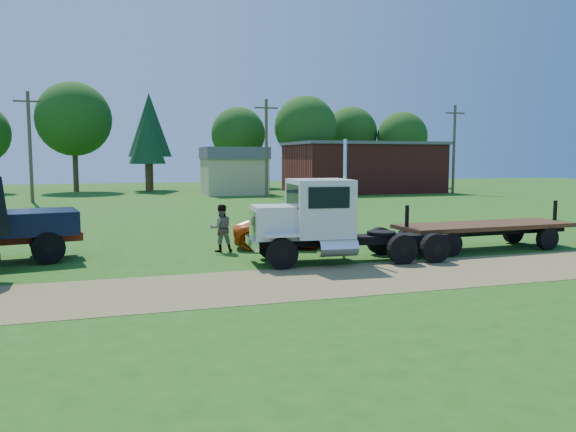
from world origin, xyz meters
name	(u,v)px	position (x,y,z in m)	size (l,w,h in m)	color
ground	(378,277)	(0.00, 0.00, 0.00)	(140.00, 140.00, 0.00)	#215212
dirt_track	(378,277)	(0.00, 0.00, 0.01)	(120.00, 4.20, 0.01)	brown
white_semi_tractor	(322,220)	(-0.77, 2.84, 1.47)	(7.23, 2.93, 4.30)	black
orange_pickup	(292,231)	(-0.77, 6.27, 0.66)	(2.19, 4.75, 1.32)	#D8500A
flatbed_trailer	(484,229)	(6.39, 3.49, 0.80)	(7.34, 2.42, 1.86)	#3E2C13
spectator_b	(221,228)	(-3.73, 6.04, 0.92)	(0.90, 0.70, 1.84)	#999999
brick_building	(362,167)	(18.00, 40.00, 2.66)	(15.40, 10.40, 5.30)	maroon
tan_shed	(234,170)	(4.00, 40.00, 2.42)	(6.20, 5.40, 4.70)	tan
utility_poles	(266,146)	(6.00, 35.00, 4.71)	(42.20, 0.28, 9.00)	brown
tree_row	(222,130)	(4.79, 50.06, 6.92)	(54.75, 12.05, 11.75)	#3E2A19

